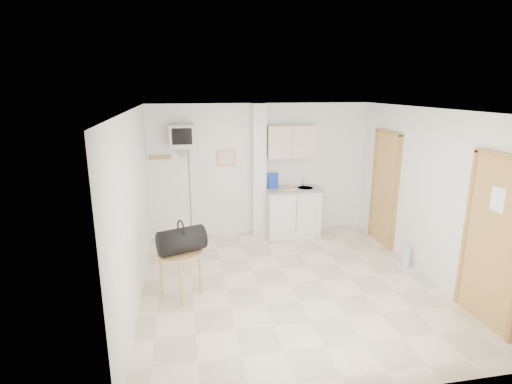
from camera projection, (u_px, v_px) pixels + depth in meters
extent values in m
plane|color=beige|center=(289.00, 283.00, 5.85)|extent=(4.50, 4.50, 0.00)
cube|color=white|center=(260.00, 170.00, 7.67)|extent=(4.20, 0.04, 2.50)
cube|color=white|center=(362.00, 274.00, 3.39)|extent=(4.20, 0.04, 2.50)
cube|color=white|center=(134.00, 210.00, 5.16)|extent=(0.04, 4.50, 2.50)
cube|color=white|center=(429.00, 194.00, 5.90)|extent=(0.04, 4.50, 2.50)
cube|color=white|center=(294.00, 110.00, 5.21)|extent=(4.20, 4.50, 0.04)
cube|color=white|center=(259.00, 171.00, 7.55)|extent=(0.25, 0.22, 2.50)
cube|color=#ED9558|center=(226.00, 158.00, 7.47)|extent=(0.36, 0.03, 0.30)
cube|color=silver|center=(227.00, 158.00, 7.45)|extent=(0.28, 0.01, 0.22)
cube|color=#AD7F4C|center=(161.00, 157.00, 7.23)|extent=(0.40, 0.05, 0.06)
cube|color=white|center=(244.00, 186.00, 7.67)|extent=(0.15, 0.02, 0.08)
cylinder|color=#AD7F4C|center=(152.00, 159.00, 7.15)|extent=(0.02, 0.08, 0.02)
cylinder|color=#AD7F4C|center=(158.00, 159.00, 7.17)|extent=(0.02, 0.08, 0.02)
cylinder|color=#AD7F4C|center=(163.00, 158.00, 7.19)|extent=(0.02, 0.08, 0.02)
cylinder|color=#AD7F4C|center=(169.00, 158.00, 7.21)|extent=(0.02, 0.08, 0.02)
cube|color=#AE7D46|center=(384.00, 190.00, 7.14)|extent=(0.04, 0.75, 2.00)
cube|color=olive|center=(384.00, 190.00, 7.14)|extent=(0.06, 0.87, 2.06)
cube|color=#AE7D46|center=(493.00, 244.00, 4.67)|extent=(0.04, 0.82, 2.02)
cube|color=olive|center=(492.00, 244.00, 4.67)|extent=(0.06, 0.94, 2.08)
cube|color=white|center=(498.00, 200.00, 4.53)|extent=(0.01, 0.20, 0.28)
cube|color=silver|center=(292.00, 212.00, 7.71)|extent=(1.00, 0.55, 0.88)
cube|color=gray|center=(293.00, 189.00, 7.60)|extent=(1.03, 0.58, 0.04)
cylinder|color=#B7B7BA|center=(305.00, 189.00, 7.64)|extent=(0.30, 0.30, 0.05)
cylinder|color=#B7B7BA|center=(303.00, 182.00, 7.75)|extent=(0.02, 0.02, 0.16)
cylinder|color=#B7B7BA|center=(304.00, 179.00, 7.67)|extent=(0.02, 0.13, 0.02)
cube|color=beige|center=(291.00, 141.00, 7.47)|extent=(0.90, 0.32, 0.60)
cube|color=#1332A2|center=(273.00, 181.00, 7.56)|extent=(0.19, 0.07, 0.29)
cylinder|color=white|center=(290.00, 189.00, 7.51)|extent=(0.22, 0.22, 0.01)
sphere|color=tan|center=(290.00, 187.00, 7.49)|extent=(0.11, 0.11, 0.11)
cube|color=slate|center=(183.00, 148.00, 7.14)|extent=(0.36, 0.32, 0.02)
cube|color=slate|center=(183.00, 151.00, 7.28)|extent=(0.10, 0.06, 0.20)
cube|color=#B1B1B3|center=(182.00, 136.00, 7.01)|extent=(0.44, 0.42, 0.40)
cube|color=black|center=(182.00, 136.00, 6.80)|extent=(0.34, 0.02, 0.28)
cylinder|color=black|center=(190.00, 192.00, 7.51)|extent=(0.01, 0.01, 1.73)
cylinder|color=#AD7F4C|center=(180.00, 253.00, 5.34)|extent=(0.60, 0.60, 0.03)
cylinder|color=#AD7F4C|center=(200.00, 273.00, 5.47)|extent=(0.04, 0.04, 0.62)
cylinder|color=#AD7F4C|center=(181.00, 267.00, 5.67)|extent=(0.04, 0.04, 0.62)
cylinder|color=#AD7F4C|center=(161.00, 277.00, 5.37)|extent=(0.04, 0.04, 0.62)
cylinder|color=#AD7F4C|center=(181.00, 284.00, 5.18)|extent=(0.04, 0.04, 0.62)
cylinder|color=black|center=(182.00, 240.00, 5.28)|extent=(0.69, 0.53, 0.34)
torus|color=black|center=(181.00, 229.00, 5.24)|extent=(0.11, 0.24, 0.25)
cylinder|color=#9FBDD1|center=(406.00, 256.00, 6.36)|extent=(0.13, 0.13, 0.36)
cylinder|color=#9FBDD1|center=(407.00, 244.00, 6.31)|extent=(0.04, 0.04, 0.04)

